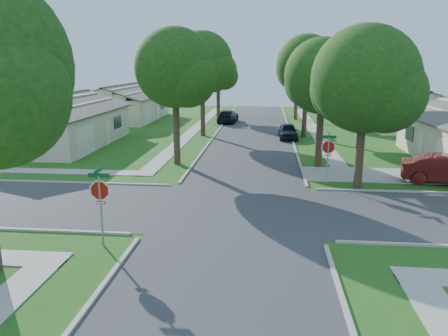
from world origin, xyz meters
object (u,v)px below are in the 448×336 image
(tree_e_near, at_px, (323,80))
(tree_e_far, at_px, (298,69))
(tree_w_far, at_px, (219,73))
(tree_ne_corner, at_px, (366,84))
(stop_sign_sw, at_px, (100,194))
(tree_w_mid, at_px, (203,65))
(car_curb_east, at_px, (288,131))
(car_curb_west, at_px, (228,116))
(house_nw_far, at_px, (123,107))
(car_driveway, at_px, (448,170))
(house_nw_near, at_px, (57,127))
(tree_e_mid, at_px, (307,68))
(tree_w_near, at_px, (176,72))
(house_ne_far, at_px, (405,113))
(stop_sign_ne, at_px, (328,149))

(tree_e_near, relative_size, tree_e_far, 0.95)
(tree_w_far, distance_m, tree_ne_corner, 31.77)
(stop_sign_sw, relative_size, tree_w_mid, 0.31)
(stop_sign_sw, height_order, car_curb_east, stop_sign_sw)
(car_curb_west, bearing_deg, stop_sign_sw, 91.30)
(car_curb_east, bearing_deg, tree_e_far, 82.11)
(house_nw_far, distance_m, car_curb_east, 22.68)
(house_nw_far, height_order, car_driveway, house_nw_far)
(stop_sign_sw, relative_size, house_nw_far, 0.22)
(tree_w_mid, bearing_deg, tree_w_far, 90.05)
(tree_e_far, distance_m, house_nw_near, 28.49)
(tree_ne_corner, bearing_deg, car_curb_east, 101.36)
(tree_e_near, bearing_deg, stop_sign_sw, -124.59)
(tree_e_mid, relative_size, car_curb_east, 2.27)
(house_nw_far, distance_m, car_curb_west, 12.91)
(tree_w_near, height_order, house_ne_far, tree_w_near)
(house_nw_far, bearing_deg, house_nw_near, -90.00)
(tree_w_near, relative_size, house_ne_far, 0.66)
(tree_ne_corner, xyz_separation_m, house_ne_far, (9.63, 24.79, -4.08))
(stop_sign_sw, height_order, tree_e_near, tree_e_near)
(house_ne_far, height_order, car_curb_east, house_ne_far)
(tree_ne_corner, relative_size, house_nw_far, 0.64)
(tree_e_mid, bearing_deg, tree_ne_corner, -84.55)
(tree_w_near, relative_size, tree_w_far, 1.12)
(house_nw_far, bearing_deg, tree_w_near, -63.73)
(tree_w_far, xyz_separation_m, house_ne_far, (20.64, -5.01, -3.99))
(tree_e_near, height_order, tree_e_far, tree_e_far)
(tree_w_near, distance_m, car_driveway, 17.35)
(tree_e_near, height_order, house_nw_near, tree_e_near)
(tree_w_mid, distance_m, tree_w_far, 13.04)
(stop_sign_ne, relative_size, tree_ne_corner, 0.34)
(tree_ne_corner, distance_m, house_nw_near, 25.15)
(stop_sign_ne, bearing_deg, tree_w_near, 155.26)
(tree_w_far, bearing_deg, tree_w_near, -89.99)
(tree_e_far, height_order, tree_ne_corner, tree_e_far)
(house_ne_far, bearing_deg, tree_w_near, -135.91)
(tree_e_near, height_order, tree_w_near, tree_w_near)
(stop_sign_ne, xyz_separation_m, tree_w_mid, (-9.34, 16.31, 4.46))
(car_curb_east, bearing_deg, house_nw_far, 146.25)
(tree_w_near, bearing_deg, stop_sign_ne, -24.74)
(tree_e_mid, relative_size, house_ne_far, 0.68)
(tree_w_near, height_order, house_nw_far, tree_w_near)
(stop_sign_sw, relative_size, tree_e_far, 0.34)
(tree_w_far, relative_size, house_nw_far, 0.59)
(stop_sign_sw, height_order, car_driveway, stop_sign_sw)
(stop_sign_sw, distance_m, car_driveway, 19.18)
(stop_sign_sw, relative_size, car_driveway, 0.60)
(stop_sign_sw, distance_m, tree_e_mid, 27.71)
(house_ne_far, bearing_deg, tree_e_near, -119.35)
(house_ne_far, relative_size, car_curb_west, 2.74)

